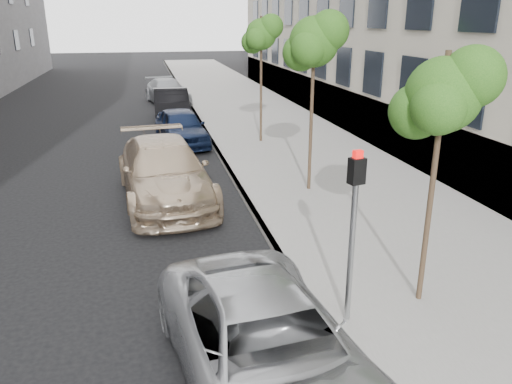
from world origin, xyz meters
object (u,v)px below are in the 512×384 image
object	(u,v)px
tree_far	(262,35)
minivan	(267,348)
sedan_black	(172,105)
signal_pole	(354,218)
sedan_blue	(181,127)
suv	(164,171)
tree_mid	(315,42)
sedan_rear	(167,92)
tree_near	(445,95)

from	to	relation	value
tree_far	minivan	distance (m)	15.45
sedan_black	signal_pole	bearing A→B (deg)	-83.90
minivan	sedan_blue	xyz separation A→B (m)	(0.00, 15.23, 0.03)
suv	sedan_blue	size ratio (longest dim) A/B	1.34
tree_mid	signal_pole	size ratio (longest dim) A/B	1.72
signal_pole	sedan_rear	bearing A→B (deg)	81.44
tree_mid	sedan_rear	bearing A→B (deg)	100.41
suv	sedan_black	bearing A→B (deg)	80.46
tree_far	sedan_blue	xyz separation A→B (m)	(-3.33, 0.61, -3.70)
sedan_rear	tree_near	bearing A→B (deg)	-91.74
minivan	sedan_rear	distance (m)	26.23
sedan_rear	sedan_blue	bearing A→B (deg)	-99.44
tree_near	tree_mid	bearing A→B (deg)	90.00
sedan_blue	sedan_black	distance (m)	5.30
tree_near	tree_far	distance (m)	13.01
tree_near	sedan_rear	distance (m)	25.03
sedan_black	minivan	bearing A→B (deg)	-89.08
tree_mid	sedan_blue	size ratio (longest dim) A/B	1.17
tree_far	signal_pole	bearing A→B (deg)	-96.80
tree_mid	tree_far	xyz separation A→B (m)	(-0.00, 6.50, 0.01)
tree_near	signal_pole	xyz separation A→B (m)	(-1.59, -0.33, -1.86)
tree_mid	minivan	distance (m)	9.53
signal_pole	suv	xyz separation A→B (m)	(-2.75, 7.19, -1.16)
sedan_blue	sedan_rear	xyz separation A→B (m)	(0.00, 11.00, 0.00)
sedan_black	sedan_rear	distance (m)	5.70
signal_pole	sedan_black	bearing A→B (deg)	82.85
tree_mid	sedan_blue	distance (m)	8.68
suv	tree_far	bearing A→B (deg)	49.64
sedan_blue	tree_mid	bearing A→B (deg)	-71.74
signal_pole	minivan	xyz separation A→B (m)	(-1.74, -1.29, -1.30)
tree_near	signal_pole	world-z (taller)	tree_near
tree_near	signal_pole	size ratio (longest dim) A/B	1.52
tree_near	sedan_blue	world-z (taller)	tree_near
suv	sedan_black	world-z (taller)	suv
tree_mid	tree_far	size ratio (longest dim) A/B	1.01
signal_pole	sedan_rear	world-z (taller)	signal_pole
tree_mid	sedan_black	distance (m)	13.37
minivan	signal_pole	bearing A→B (deg)	30.21
signal_pole	sedan_blue	distance (m)	14.11
sedan_rear	minivan	bearing A→B (deg)	-99.44
signal_pole	tree_far	bearing A→B (deg)	70.66
tree_mid	sedan_rear	size ratio (longest dim) A/B	0.99
tree_near	tree_far	size ratio (longest dim) A/B	0.89
minivan	suv	size ratio (longest dim) A/B	0.88
signal_pole	sedan_black	distance (m)	19.37
tree_far	minivan	size ratio (longest dim) A/B	0.98
minivan	sedan_blue	distance (m)	15.23
sedan_blue	sedan_black	bearing A→B (deg)	84.07
suv	sedan_blue	xyz separation A→B (m)	(1.01, 6.75, -0.11)
suv	sedan_rear	world-z (taller)	suv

